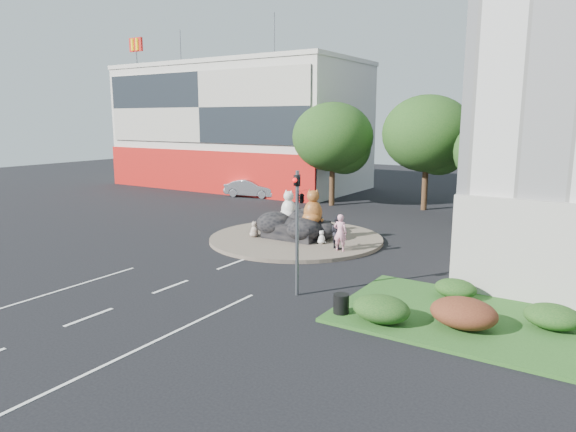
% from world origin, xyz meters
% --- Properties ---
extents(ground, '(120.00, 120.00, 0.00)m').
position_xyz_m(ground, '(0.00, 0.00, 0.00)').
color(ground, black).
rests_on(ground, ground).
extents(roundabout_island, '(10.00, 10.00, 0.20)m').
position_xyz_m(roundabout_island, '(0.00, 10.00, 0.10)').
color(roundabout_island, brown).
rests_on(roundabout_island, ground).
extents(rock_plinth, '(3.20, 2.60, 0.90)m').
position_xyz_m(rock_plinth, '(0.00, 10.00, 0.65)').
color(rock_plinth, black).
rests_on(rock_plinth, roundabout_island).
extents(shophouse_block, '(25.20, 12.30, 17.40)m').
position_xyz_m(shophouse_block, '(-18.00, 27.91, 6.18)').
color(shophouse_block, beige).
rests_on(shophouse_block, ground).
extents(grass_verge, '(10.00, 6.00, 0.12)m').
position_xyz_m(grass_verge, '(12.00, 3.00, 0.06)').
color(grass_verge, '#234C19').
rests_on(grass_verge, ground).
extents(tree_left, '(6.46, 6.46, 8.27)m').
position_xyz_m(tree_left, '(-3.93, 22.06, 5.25)').
color(tree_left, '#382314').
rests_on(tree_left, ground).
extents(tree_mid, '(6.84, 6.84, 8.76)m').
position_xyz_m(tree_mid, '(3.07, 24.06, 5.56)').
color(tree_mid, '#382314').
rests_on(tree_mid, ground).
extents(tree_right, '(5.70, 5.70, 7.30)m').
position_xyz_m(tree_right, '(9.07, 20.06, 4.63)').
color(tree_right, '#382314').
rests_on(tree_right, ground).
extents(hedge_near_green, '(2.00, 1.60, 0.90)m').
position_xyz_m(hedge_near_green, '(9.00, 1.00, 0.57)').
color(hedge_near_green, '#123A13').
rests_on(hedge_near_green, grass_verge).
extents(hedge_red, '(2.20, 1.76, 0.99)m').
position_xyz_m(hedge_red, '(11.50, 2.00, 0.61)').
color(hedge_red, '#4D1F14').
rests_on(hedge_red, grass_verge).
extents(hedge_mid_green, '(1.80, 1.44, 0.81)m').
position_xyz_m(hedge_mid_green, '(14.00, 3.50, 0.53)').
color(hedge_mid_green, '#123A13').
rests_on(hedge_mid_green, grass_verge).
extents(hedge_back_green, '(1.60, 1.28, 0.72)m').
position_xyz_m(hedge_back_green, '(10.50, 4.80, 0.48)').
color(hedge_back_green, '#123A13').
rests_on(hedge_back_green, grass_verge).
extents(traffic_light, '(0.44, 1.24, 5.00)m').
position_xyz_m(traffic_light, '(5.10, 2.00, 3.62)').
color(traffic_light, '#595B60').
rests_on(traffic_light, ground).
extents(street_lamp, '(2.34, 0.22, 8.06)m').
position_xyz_m(street_lamp, '(12.82, 8.00, 4.55)').
color(street_lamp, '#595B60').
rests_on(street_lamp, ground).
extents(cat_white, '(1.11, 0.98, 1.77)m').
position_xyz_m(cat_white, '(-0.75, 10.37, 1.98)').
color(cat_white, silver).
rests_on(cat_white, rock_plinth).
extents(cat_tabby, '(1.55, 1.48, 2.01)m').
position_xyz_m(cat_tabby, '(1.10, 10.03, 2.10)').
color(cat_tabby, '#C26728').
rests_on(cat_tabby, rock_plinth).
extents(kitten_calico, '(0.64, 0.58, 0.94)m').
position_xyz_m(kitten_calico, '(-2.07, 8.74, 0.67)').
color(kitten_calico, silver).
rests_on(kitten_calico, roundabout_island).
extents(kitten_white, '(0.60, 0.58, 0.77)m').
position_xyz_m(kitten_white, '(2.03, 9.36, 0.58)').
color(kitten_white, silver).
rests_on(kitten_white, roundabout_island).
extents(pedestrian_pink, '(0.77, 0.58, 1.93)m').
position_xyz_m(pedestrian_pink, '(3.60, 8.53, 1.17)').
color(pedestrian_pink, pink).
rests_on(pedestrian_pink, roundabout_island).
extents(pedestrian_dark, '(1.01, 0.92, 1.70)m').
position_xyz_m(pedestrian_dark, '(3.23, 8.95, 1.05)').
color(pedestrian_dark, black).
rests_on(pedestrian_dark, roundabout_island).
extents(parked_car, '(5.04, 2.64, 1.58)m').
position_xyz_m(parked_car, '(-12.26, 22.12, 0.79)').
color(parked_car, '#A3A4AA').
rests_on(parked_car, ground).
extents(litter_bin, '(0.64, 0.64, 0.70)m').
position_xyz_m(litter_bin, '(7.50, 0.95, 0.47)').
color(litter_bin, black).
rests_on(litter_bin, grass_verge).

